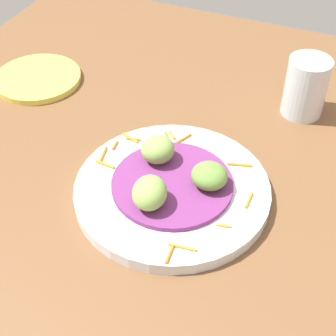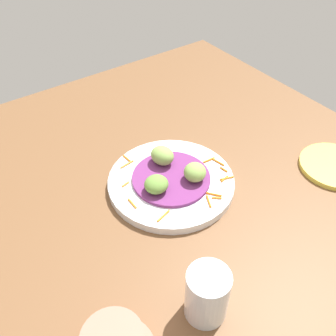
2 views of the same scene
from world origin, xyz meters
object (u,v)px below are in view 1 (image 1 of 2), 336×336
guac_scoop_left (209,176)px  guac_scoop_center (158,149)px  guac_scoop_right (150,193)px  water_glass (306,87)px  side_plate_small (38,78)px  main_plate (172,190)px

guac_scoop_left → guac_scoop_center: 8.73cm
guac_scoop_right → water_glass: size_ratio=0.54×
guac_scoop_center → guac_scoop_right: guac_scoop_right is taller
guac_scoop_left → side_plate_small: guac_scoop_left is taller
water_glass → side_plate_small: bearing=11.7°
guac_scoop_center → side_plate_small: (30.20, -13.67, -3.98)cm
guac_scoop_right → side_plate_small: bearing=-33.9°
guac_scoop_right → side_plate_small: (32.77, -22.01, -4.06)cm
main_plate → water_glass: bearing=-114.9°
guac_scoop_center → side_plate_small: 33.39cm
water_glass → guac_scoop_left: bearing=73.2°
guac_scoop_left → guac_scoop_center: bearing=-12.9°
main_plate → guac_scoop_left: 6.05cm
guac_scoop_left → guac_scoop_right: bearing=47.1°
guac_scoop_center → guac_scoop_left: bearing=167.1°
guac_scoop_left → side_plate_small: 41.91cm
guac_scoop_center → side_plate_small: bearing=-24.4°
main_plate → guac_scoop_right: guac_scoop_right is taller
guac_scoop_center → water_glass: bearing=-124.7°
main_plate → guac_scoop_left: bearing=-162.9°
guac_scoop_center → guac_scoop_right: bearing=107.1°
main_plate → side_plate_small: size_ratio=1.75×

